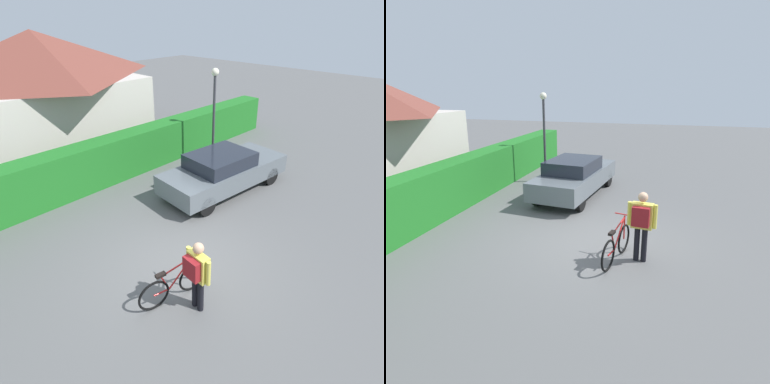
# 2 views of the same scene
# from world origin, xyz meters

# --- Properties ---
(ground_plane) EXTENTS (60.00, 60.00, 0.00)m
(ground_plane) POSITION_xyz_m (0.00, 0.00, 0.00)
(ground_plane) COLOR #595959
(hedge_row) EXTENTS (20.31, 0.90, 1.57)m
(hedge_row) POSITION_xyz_m (0.00, 5.09, 0.78)
(hedge_row) COLOR #1E6C22
(hedge_row) RESTS_ON ground
(house_distant) EXTENTS (8.11, 5.71, 4.83)m
(house_distant) POSITION_xyz_m (1.57, 9.95, 2.47)
(house_distant) COLOR beige
(house_distant) RESTS_ON ground
(parked_car_near) EXTENTS (4.73, 2.20, 1.41)m
(parked_car_near) POSITION_xyz_m (3.63, 1.63, 0.73)
(parked_car_near) COLOR slate
(parked_car_near) RESTS_ON ground
(bicycle) EXTENTS (1.67, 0.54, 1.00)m
(bicycle) POSITION_xyz_m (-0.92, -0.72, 0.39)
(bicycle) COLOR black
(bicycle) RESTS_ON ground
(person_rider) EXTENTS (0.38, 0.67, 1.67)m
(person_rider) POSITION_xyz_m (-0.79, -1.24, 1.01)
(person_rider) COLOR black
(person_rider) RESTS_ON ground
(street_lamp) EXTENTS (0.28, 0.28, 3.67)m
(street_lamp) POSITION_xyz_m (5.17, 3.41, 2.42)
(street_lamp) COLOR #38383D
(street_lamp) RESTS_ON ground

